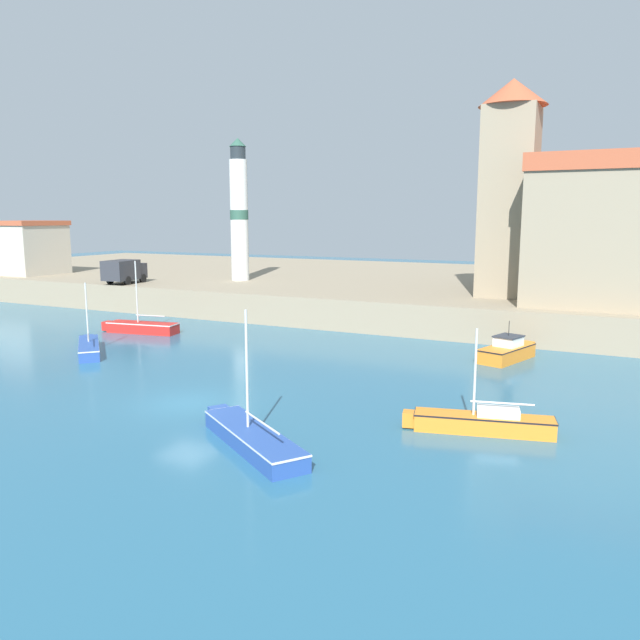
{
  "coord_description": "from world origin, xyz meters",
  "views": [
    {
      "loc": [
        17.95,
        -22.33,
        8.57
      ],
      "look_at": [
        0.43,
        13.23,
        2.0
      ],
      "focal_mm": 35.0,
      "sensor_mm": 36.0,
      "label": 1
    }
  ],
  "objects_px": {
    "motorboat_orange_1": "(508,351)",
    "sailboat_red_3": "(141,327)",
    "sailboat_orange_4": "(482,422)",
    "sailboat_blue_2": "(252,437)",
    "harbor_shed_near_wharf": "(30,247)",
    "truck_on_quay": "(124,271)",
    "lighthouse": "(239,212)",
    "church": "(588,223)",
    "sailboat_blue_0": "(89,347)"
  },
  "relations": [
    {
      "from": "motorboat_orange_1",
      "to": "sailboat_red_3",
      "type": "relative_size",
      "value": 0.86
    },
    {
      "from": "sailboat_orange_4",
      "to": "sailboat_red_3",
      "type": "bearing_deg",
      "value": 158.52
    },
    {
      "from": "sailboat_blue_2",
      "to": "harbor_shed_near_wharf",
      "type": "bearing_deg",
      "value": 148.69
    },
    {
      "from": "truck_on_quay",
      "to": "sailboat_blue_2",
      "type": "bearing_deg",
      "value": -39.97
    },
    {
      "from": "sailboat_red_3",
      "to": "truck_on_quay",
      "type": "relative_size",
      "value": 1.36
    },
    {
      "from": "sailboat_blue_2",
      "to": "sailboat_orange_4",
      "type": "distance_m",
      "value": 9.23
    },
    {
      "from": "motorboat_orange_1",
      "to": "truck_on_quay",
      "type": "bearing_deg",
      "value": 170.98
    },
    {
      "from": "sailboat_orange_4",
      "to": "lighthouse",
      "type": "xyz_separation_m",
      "value": [
        -29.19,
        26.84,
        8.55
      ]
    },
    {
      "from": "sailboat_red_3",
      "to": "lighthouse",
      "type": "bearing_deg",
      "value": 95.95
    },
    {
      "from": "church",
      "to": "sailboat_blue_0",
      "type": "bearing_deg",
      "value": -139.08
    },
    {
      "from": "sailboat_red_3",
      "to": "motorboat_orange_1",
      "type": "bearing_deg",
      "value": 6.45
    },
    {
      "from": "sailboat_blue_0",
      "to": "church",
      "type": "height_order",
      "value": "church"
    },
    {
      "from": "sailboat_red_3",
      "to": "sailboat_blue_2",
      "type": "bearing_deg",
      "value": -39.0
    },
    {
      "from": "sailboat_blue_2",
      "to": "church",
      "type": "relative_size",
      "value": 0.37
    },
    {
      "from": "sailboat_blue_0",
      "to": "motorboat_orange_1",
      "type": "height_order",
      "value": "sailboat_blue_0"
    },
    {
      "from": "sailboat_blue_0",
      "to": "lighthouse",
      "type": "relative_size",
      "value": 0.38
    },
    {
      "from": "sailboat_blue_2",
      "to": "sailboat_red_3",
      "type": "xyz_separation_m",
      "value": [
        -20.03,
        16.22,
        0.06
      ]
    },
    {
      "from": "sailboat_red_3",
      "to": "truck_on_quay",
      "type": "height_order",
      "value": "sailboat_red_3"
    },
    {
      "from": "sailboat_blue_2",
      "to": "truck_on_quay",
      "type": "bearing_deg",
      "value": 140.03
    },
    {
      "from": "sailboat_blue_2",
      "to": "lighthouse",
      "type": "bearing_deg",
      "value": 123.95
    },
    {
      "from": "sailboat_red_3",
      "to": "lighthouse",
      "type": "xyz_separation_m",
      "value": [
        -1.67,
        16.01,
        8.56
      ]
    },
    {
      "from": "truck_on_quay",
      "to": "church",
      "type": "bearing_deg",
      "value": 11.97
    },
    {
      "from": "sailboat_red_3",
      "to": "sailboat_blue_0",
      "type": "bearing_deg",
      "value": -74.46
    },
    {
      "from": "lighthouse",
      "to": "truck_on_quay",
      "type": "bearing_deg",
      "value": -137.16
    },
    {
      "from": "sailboat_blue_2",
      "to": "motorboat_orange_1",
      "type": "bearing_deg",
      "value": 72.26
    },
    {
      "from": "church",
      "to": "truck_on_quay",
      "type": "distance_m",
      "value": 40.15
    },
    {
      "from": "sailboat_blue_0",
      "to": "lighthouse",
      "type": "xyz_separation_m",
      "value": [
        -3.59,
        22.93,
        8.61
      ]
    },
    {
      "from": "church",
      "to": "motorboat_orange_1",
      "type": "bearing_deg",
      "value": -103.1
    },
    {
      "from": "sailboat_blue_0",
      "to": "sailboat_orange_4",
      "type": "relative_size",
      "value": 0.86
    },
    {
      "from": "sailboat_blue_0",
      "to": "church",
      "type": "xyz_separation_m",
      "value": [
        27.49,
        23.83,
        7.71
      ]
    },
    {
      "from": "motorboat_orange_1",
      "to": "sailboat_blue_2",
      "type": "height_order",
      "value": "sailboat_blue_2"
    },
    {
      "from": "sailboat_red_3",
      "to": "harbor_shed_near_wharf",
      "type": "relative_size",
      "value": 0.98
    },
    {
      "from": "motorboat_orange_1",
      "to": "church",
      "type": "relative_size",
      "value": 0.3
    },
    {
      "from": "sailboat_red_3",
      "to": "truck_on_quay",
      "type": "xyz_separation_m",
      "value": [
        -9.62,
        8.64,
        3.21
      ]
    },
    {
      "from": "sailboat_blue_2",
      "to": "sailboat_red_3",
      "type": "height_order",
      "value": "sailboat_red_3"
    },
    {
      "from": "motorboat_orange_1",
      "to": "church",
      "type": "bearing_deg",
      "value": 76.9
    },
    {
      "from": "lighthouse",
      "to": "truck_on_quay",
      "type": "xyz_separation_m",
      "value": [
        -7.95,
        -7.38,
        -5.36
      ]
    },
    {
      "from": "sailboat_blue_2",
      "to": "harbor_shed_near_wharf",
      "type": "xyz_separation_m",
      "value": [
        -45.7,
        27.8,
        4.94
      ]
    },
    {
      "from": "sailboat_orange_4",
      "to": "sailboat_blue_2",
      "type": "bearing_deg",
      "value": -144.25
    },
    {
      "from": "sailboat_orange_4",
      "to": "harbor_shed_near_wharf",
      "type": "distance_m",
      "value": 57.92
    },
    {
      "from": "sailboat_blue_2",
      "to": "lighthouse",
      "type": "relative_size",
      "value": 0.48
    },
    {
      "from": "motorboat_orange_1",
      "to": "truck_on_quay",
      "type": "xyz_separation_m",
      "value": [
        -35.79,
        5.68,
        3.09
      ]
    },
    {
      "from": "sailboat_orange_4",
      "to": "truck_on_quay",
      "type": "distance_m",
      "value": 42.05
    },
    {
      "from": "sailboat_blue_2",
      "to": "lighthouse",
      "type": "height_order",
      "value": "lighthouse"
    },
    {
      "from": "sailboat_blue_2",
      "to": "sailboat_orange_4",
      "type": "bearing_deg",
      "value": 35.75
    },
    {
      "from": "harbor_shed_near_wharf",
      "to": "truck_on_quay",
      "type": "height_order",
      "value": "harbor_shed_near_wharf"
    },
    {
      "from": "sailboat_blue_0",
      "to": "harbor_shed_near_wharf",
      "type": "height_order",
      "value": "harbor_shed_near_wharf"
    },
    {
      "from": "sailboat_blue_0",
      "to": "sailboat_blue_2",
      "type": "height_order",
      "value": "sailboat_blue_2"
    },
    {
      "from": "church",
      "to": "harbor_shed_near_wharf",
      "type": "height_order",
      "value": "church"
    },
    {
      "from": "sailboat_orange_4",
      "to": "lighthouse",
      "type": "distance_m",
      "value": 40.57
    }
  ]
}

